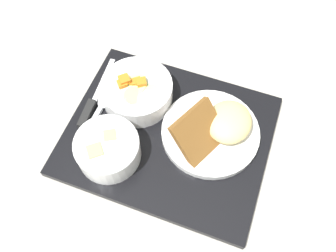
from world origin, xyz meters
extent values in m
plane|color=#ADA89E|center=(0.00, 0.00, 0.00)|extent=(4.00, 4.00, 0.00)
cube|color=black|center=(0.00, 0.00, 0.01)|extent=(0.38, 0.31, 0.02)
cylinder|color=white|center=(-0.09, 0.06, 0.04)|extent=(0.14, 0.14, 0.05)
torus|color=white|center=(-0.09, 0.06, 0.06)|extent=(0.14, 0.14, 0.01)
cylinder|color=#A8D184|center=(-0.10, 0.05, 0.06)|extent=(0.06, 0.06, 0.02)
cylinder|color=#A8D184|center=(-0.09, 0.05, 0.06)|extent=(0.05, 0.05, 0.02)
cylinder|color=#A8D184|center=(-0.05, 0.05, 0.06)|extent=(0.06, 0.06, 0.01)
cylinder|color=#A8D184|center=(-0.08, 0.03, 0.06)|extent=(0.05, 0.05, 0.02)
cylinder|color=#A8D184|center=(-0.08, 0.06, 0.06)|extent=(0.04, 0.04, 0.02)
cylinder|color=#A8D184|center=(-0.09, 0.07, 0.06)|extent=(0.04, 0.04, 0.01)
cube|color=orange|center=(-0.09, 0.06, 0.06)|extent=(0.02, 0.02, 0.01)
cube|color=orange|center=(-0.11, 0.05, 0.07)|extent=(0.03, 0.03, 0.02)
cube|color=orange|center=(-0.09, 0.06, 0.06)|extent=(0.03, 0.03, 0.01)
cube|color=orange|center=(-0.11, 0.05, 0.06)|extent=(0.02, 0.02, 0.02)
cube|color=orange|center=(-0.08, 0.06, 0.07)|extent=(0.02, 0.02, 0.01)
cylinder|color=white|center=(-0.09, -0.08, 0.04)|extent=(0.12, 0.12, 0.05)
torus|color=white|center=(-0.09, -0.08, 0.07)|extent=(0.12, 0.12, 0.01)
cylinder|color=#939E56|center=(-0.09, -0.08, 0.04)|extent=(0.10, 0.10, 0.04)
cube|color=#B2C170|center=(-0.10, -0.10, 0.06)|extent=(0.04, 0.04, 0.02)
cube|color=#B2C170|center=(-0.09, -0.06, 0.06)|extent=(0.03, 0.03, 0.02)
cylinder|color=white|center=(0.08, 0.03, 0.02)|extent=(0.19, 0.19, 0.01)
ellipsoid|color=#E5CC7F|center=(0.10, 0.04, 0.05)|extent=(0.09, 0.10, 0.04)
cube|color=brown|center=(0.06, 0.00, 0.06)|extent=(0.11, 0.12, 0.08)
cube|color=silver|center=(-0.17, 0.07, 0.02)|extent=(0.02, 0.12, 0.00)
cube|color=black|center=(-0.16, -0.02, 0.02)|extent=(0.02, 0.06, 0.02)
ellipsoid|color=silver|center=(-0.14, 0.03, 0.02)|extent=(0.03, 0.06, 0.01)
cube|color=silver|center=(-0.15, -0.04, 0.02)|extent=(0.01, 0.10, 0.01)
camera|label=1|loc=(0.11, -0.30, 0.62)|focal=38.00mm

